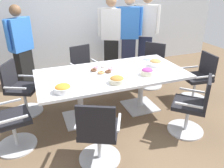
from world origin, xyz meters
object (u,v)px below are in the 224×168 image
Objects in this scene: office_chair_6 at (192,108)px; snack_bowl_cookies at (155,63)px; office_chair_1 at (151,67)px; office_chair_4 at (8,123)px; person_standing_2 at (129,34)px; snack_bowl_chips_orange at (63,88)px; donut_platter at (102,70)px; person_standing_0 at (21,47)px; office_chair_5 at (98,136)px; office_chair_0 at (198,80)px; snack_bowl_candy_mix at (147,72)px; person_standing_1 at (111,35)px; snack_bowl_pretzels at (117,80)px; office_chair_3 at (21,91)px; office_chair_2 at (85,71)px; plate_stack at (149,58)px; conference_table at (112,80)px; person_standing_3 at (146,32)px.

office_chair_6 reaches higher than snack_bowl_cookies.
office_chair_1 is 1.00× the size of office_chair_4.
person_standing_2 is 1.55m from snack_bowl_cookies.
donut_platter is at bearing 36.38° from snack_bowl_chips_orange.
office_chair_6 is 3.46m from person_standing_0.
person_standing_2 is 1.82m from donut_platter.
office_chair_5 is 2.30× the size of donut_platter.
person_standing_0 is 7.92× the size of snack_bowl_cookies.
person_standing_2 is at bearing 28.46° from office_chair_0.
person_standing_0 is (-2.25, 2.58, 0.48)m from office_chair_6.
snack_bowl_candy_mix is at bearing 95.29° from person_standing_2.
snack_bowl_candy_mix is 0.51× the size of donut_platter.
person_standing_1 is 8.13× the size of snack_bowl_pretzels.
snack_bowl_cookies reaches higher than donut_platter.
office_chair_3 is (-3.13, 0.71, 0.00)m from office_chair_0.
snack_bowl_candy_mix is (-0.33, -0.31, -0.00)m from snack_bowl_cookies.
office_chair_2 is 1.00× the size of office_chair_3.
office_chair_2 is at bearing 62.31° from person_standing_1.
snack_bowl_candy_mix is at bearing 82.81° from office_chair_4.
person_standing_2 is at bearing 82.87° from snack_bowl_cookies.
snack_bowl_chips_orange reaches higher than donut_platter.
office_chair_5 is 3.80× the size of snack_bowl_chips_orange.
person_standing_0 is (-1.15, 0.56, 0.48)m from office_chair_2.
snack_bowl_pretzels is at bearing -141.69° from plate_stack.
office_chair_0 and office_chair_4 have the same top height.
snack_bowl_pretzels is at bearing 98.38° from person_standing_1.
person_standing_2 is at bearing -173.33° from office_chair_2.
office_chair_0 is 1.00× the size of office_chair_1.
office_chair_0 reaches higher than snack_bowl_cookies.
office_chair_2 is 1.00× the size of office_chair_5.
snack_bowl_pretzels is at bearing 0.94° from snack_bowl_chips_orange.
snack_bowl_chips_orange is (-1.68, -0.43, -0.01)m from snack_bowl_cookies.
person_standing_0 is at bearing 85.07° from office_chair_6.
snack_bowl_pretzels is at bearing -155.16° from snack_bowl_cookies.
office_chair_1 is at bearing 32.60° from conference_table.
person_standing_0 is at bearing 30.39° from office_chair_1.
office_chair_5 is at bearing -144.53° from snack_bowl_candy_mix.
office_chair_3 is 2.37m from snack_bowl_cookies.
snack_bowl_pretzels is (0.78, 0.01, -0.00)m from snack_bowl_chips_orange.
plate_stack is (1.03, 0.24, 0.00)m from donut_platter.
office_chair_3 is 0.48× the size of person_standing_3.
office_chair_0 is 1.00m from plate_stack.
office_chair_3 reaches higher than snack_bowl_cookies.
office_chair_6 is at bearing 129.40° from office_chair_1.
office_chair_2 is 1.36m from person_standing_0.
office_chair_2 is at bearing 133.42° from snack_bowl_cookies.
snack_bowl_pretzels is 0.54m from donut_platter.
office_chair_1 reaches higher than snack_bowl_cookies.
office_chair_1 is at bearing 62.53° from snack_bowl_cookies.
snack_bowl_cookies is 0.96× the size of snack_bowl_pretzels.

